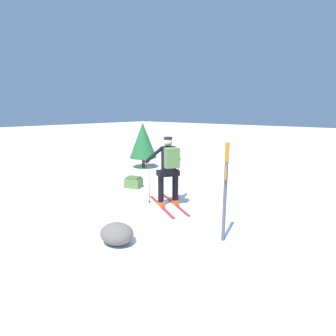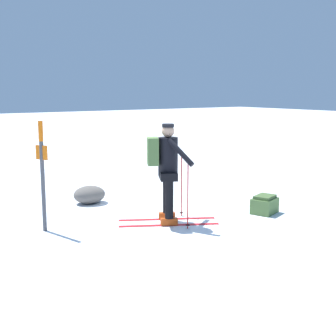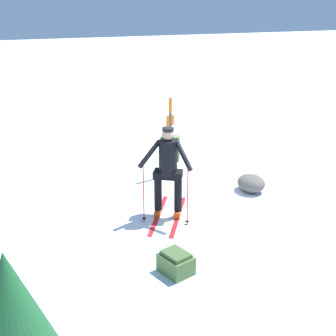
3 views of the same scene
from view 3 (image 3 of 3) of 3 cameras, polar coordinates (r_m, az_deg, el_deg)
name	(u,v)px [view 3 (image 3 of 3)]	position (r m, az deg, el deg)	size (l,w,h in m)	color
ground_plane	(214,219)	(9.16, 5.67, -6.20)	(80.00, 80.00, 0.00)	white
skier	(168,165)	(8.85, 0.03, 0.35)	(1.80, 1.29, 1.79)	red
dropped_backpack	(176,263)	(7.42, 0.97, -11.49)	(0.61, 0.54, 0.36)	#4C6B38
trail_marker	(170,131)	(10.86, 0.28, 4.58)	(0.13, 0.23, 1.88)	#4C4C51
rock_boulder	(251,183)	(10.44, 10.10, -1.83)	(0.68, 0.58, 0.37)	#5B5651
pine_tree	(12,323)	(4.88, -18.45, -17.44)	(1.17, 1.17, 1.95)	#4C331E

